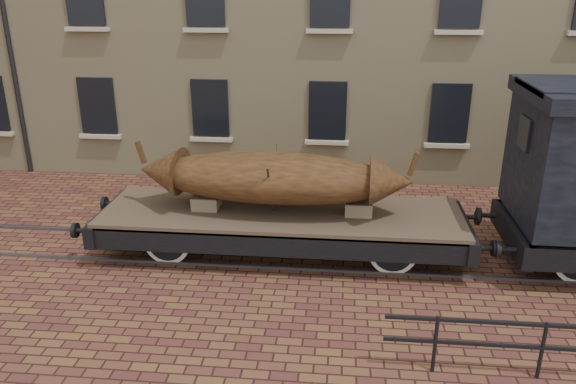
{
  "coord_description": "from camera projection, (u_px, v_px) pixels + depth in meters",
  "views": [
    {
      "loc": [
        1.45,
        -11.28,
        5.8
      ],
      "look_at": [
        0.28,
        0.5,
        1.3
      ],
      "focal_mm": 35.0,
      "sensor_mm": 36.0,
      "label": 1
    }
  ],
  "objects": [
    {
      "name": "ground",
      "position": [
        274.0,
        253.0,
        12.69
      ],
      "size": [
        90.0,
        90.0,
        0.0
      ],
      "primitive_type": "plane",
      "color": "#4D2521"
    },
    {
      "name": "rail_track",
      "position": [
        274.0,
        252.0,
        12.68
      ],
      "size": [
        30.0,
        1.52,
        0.06
      ],
      "color": "#59595E",
      "rests_on": "ground"
    },
    {
      "name": "flatcar_wagon",
      "position": [
        282.0,
        220.0,
        12.37
      ],
      "size": [
        8.87,
        2.41,
        1.34
      ],
      "color": "#463D2F",
      "rests_on": "ground"
    },
    {
      "name": "iron_boat",
      "position": [
        273.0,
        177.0,
        12.04
      ],
      "size": [
        6.07,
        1.88,
        1.47
      ],
      "color": "brown",
      "rests_on": "flatcar_wagon"
    }
  ]
}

